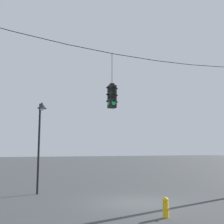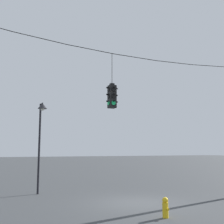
% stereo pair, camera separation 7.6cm
% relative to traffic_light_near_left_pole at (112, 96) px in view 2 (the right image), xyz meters
% --- Properties ---
extents(ground_plane, '(200.00, 200.00, 0.00)m').
position_rel_traffic_light_near_left_pole_xyz_m(ground_plane, '(1.37, 0.08, -5.05)').
color(ground_plane, '#383A3D').
extents(span_wire, '(16.80, 0.03, 0.58)m').
position_rel_traffic_light_near_left_pole_xyz_m(span_wire, '(1.37, -0.00, 2.30)').
color(span_wire, black).
extents(traffic_light_near_left_pole, '(0.58, 0.58, 2.69)m').
position_rel_traffic_light_near_left_pole_xyz_m(traffic_light_near_left_pole, '(0.00, 0.00, 0.00)').
color(traffic_light_near_left_pole, black).
extents(street_lamp, '(0.53, 0.91, 5.25)m').
position_rel_traffic_light_near_left_pole_xyz_m(street_lamp, '(-2.46, 4.51, -1.02)').
color(street_lamp, black).
rests_on(street_lamp, ground_plane).
extents(fire_hydrant, '(0.22, 0.30, 0.75)m').
position_rel_traffic_light_near_left_pole_xyz_m(fire_hydrant, '(0.82, -2.96, -4.67)').
color(fire_hydrant, gold).
rests_on(fire_hydrant, ground_plane).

